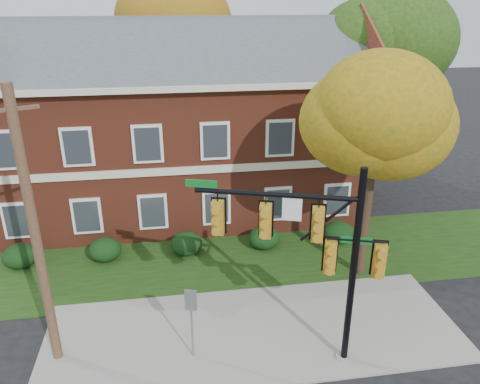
{
  "coord_description": "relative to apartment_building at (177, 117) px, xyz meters",
  "views": [
    {
      "loc": [
        -2.44,
        -11.64,
        10.6
      ],
      "look_at": [
        -0.17,
        3.0,
        4.41
      ],
      "focal_mm": 35.0,
      "sensor_mm": 36.0,
      "label": 1
    }
  ],
  "objects": [
    {
      "name": "ground",
      "position": [
        2.0,
        -11.95,
        -4.99
      ],
      "size": [
        120.0,
        120.0,
        0.0
      ],
      "primitive_type": "plane",
      "color": "black",
      "rests_on": "ground"
    },
    {
      "name": "sidewalk",
      "position": [
        2.0,
        -10.95,
        -4.95
      ],
      "size": [
        14.0,
        5.0,
        0.08
      ],
      "primitive_type": "cube",
      "color": "gray",
      "rests_on": "ground"
    },
    {
      "name": "grass_strip",
      "position": [
        2.0,
        -5.95,
        -4.97
      ],
      "size": [
        30.0,
        6.0,
        0.04
      ],
      "primitive_type": "cube",
      "color": "#193811",
      "rests_on": "ground"
    },
    {
      "name": "apartment_building",
      "position": [
        0.0,
        0.0,
        0.0
      ],
      "size": [
        18.8,
        8.8,
        9.74
      ],
      "color": "maroon",
      "rests_on": "ground"
    },
    {
      "name": "hedge_far_left",
      "position": [
        -7.0,
        -5.25,
        -4.46
      ],
      "size": [
        1.4,
        1.26,
        1.05
      ],
      "primitive_type": "ellipsoid",
      "color": "black",
      "rests_on": "ground"
    },
    {
      "name": "hedge_left",
      "position": [
        -3.5,
        -5.25,
        -4.46
      ],
      "size": [
        1.4,
        1.26,
        1.05
      ],
      "primitive_type": "ellipsoid",
      "color": "black",
      "rests_on": "ground"
    },
    {
      "name": "hedge_center",
      "position": [
        0.0,
        -5.25,
        -4.46
      ],
      "size": [
        1.4,
        1.26,
        1.05
      ],
      "primitive_type": "ellipsoid",
      "color": "black",
      "rests_on": "ground"
    },
    {
      "name": "hedge_right",
      "position": [
        3.5,
        -5.25,
        -4.46
      ],
      "size": [
        1.4,
        1.26,
        1.05
      ],
      "primitive_type": "ellipsoid",
      "color": "black",
      "rests_on": "ground"
    },
    {
      "name": "hedge_far_right",
      "position": [
        7.0,
        -5.25,
        -4.46
      ],
      "size": [
        1.4,
        1.26,
        1.05
      ],
      "primitive_type": "ellipsoid",
      "color": "black",
      "rests_on": "ground"
    },
    {
      "name": "tree_near_right",
      "position": [
        7.22,
        -8.09,
        1.68
      ],
      "size": [
        4.5,
        4.25,
        8.58
      ],
      "color": "black",
      "rests_on": "ground"
    },
    {
      "name": "tree_right_rear",
      "position": [
        11.31,
        0.86,
        3.13
      ],
      "size": [
        6.3,
        5.95,
        10.62
      ],
      "color": "black",
      "rests_on": "ground"
    },
    {
      "name": "tree_far_rear",
      "position": [
        1.34,
        7.84,
        3.86
      ],
      "size": [
        6.84,
        6.46,
        11.52
      ],
      "color": "black",
      "rests_on": "ground"
    },
    {
      "name": "traffic_signal",
      "position": [
        3.47,
        -12.29,
        -0.98
      ],
      "size": [
        5.56,
        1.88,
        6.45
      ],
      "rotation": [
        0.0,
        0.0,
        -0.3
      ],
      "color": "gray",
      "rests_on": "ground"
    },
    {
      "name": "utility_pole",
      "position": [
        -4.36,
        -11.17,
        -0.6
      ],
      "size": [
        1.26,
        0.66,
        8.66
      ],
      "rotation": [
        0.0,
        0.0,
        0.44
      ],
      "color": "#493622",
      "rests_on": "ground"
    },
    {
      "name": "sign_post",
      "position": [
        -0.12,
        -11.8,
        -3.26
      ],
      "size": [
        0.37,
        0.15,
        2.54
      ],
      "rotation": [
        0.0,
        0.0,
        -0.28
      ],
      "color": "slate",
      "rests_on": "ground"
    }
  ]
}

